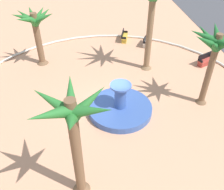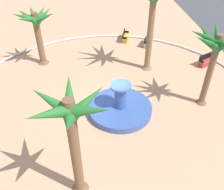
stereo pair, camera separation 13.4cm
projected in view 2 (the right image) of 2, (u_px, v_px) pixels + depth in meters
name	position (u px, v px, depth m)	size (l,w,h in m)	color
ground_plane	(109.00, 104.00, 17.37)	(80.00, 80.00, 0.00)	tan
plaza_curb	(109.00, 103.00, 17.31)	(22.32, 22.32, 0.20)	silver
fountain	(120.00, 108.00, 16.60)	(4.27, 4.27, 2.21)	#38569E
palm_tree_near_fountain	(153.00, 2.00, 17.69)	(4.61, 4.51, 7.14)	brown
palm_tree_by_curb	(36.00, 25.00, 19.69)	(3.35, 3.42, 4.72)	brown
palm_tree_mid_plaza	(72.00, 127.00, 9.58)	(3.31, 3.23, 5.97)	brown
palm_tree_far_side	(217.00, 48.00, 14.87)	(3.51, 3.41, 5.42)	brown
bench_east	(206.00, 61.00, 21.33)	(1.15, 1.66, 1.00)	#B73D33
bench_west	(148.00, 42.00, 24.24)	(1.64, 1.22, 1.00)	beige
bench_southeast	(125.00, 37.00, 25.10)	(1.68, 0.91, 1.00)	gold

